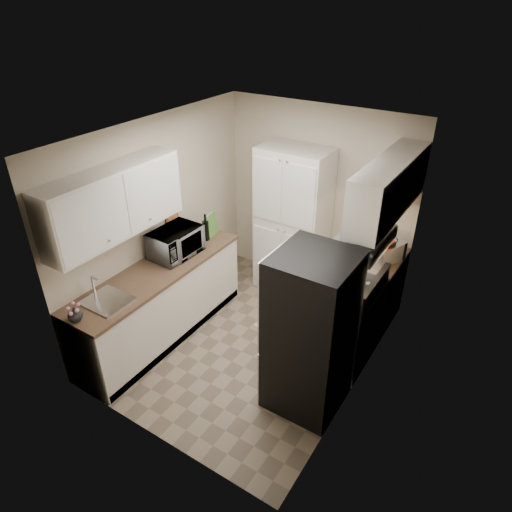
{
  "coord_description": "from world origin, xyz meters",
  "views": [
    {
      "loc": [
        2.3,
        -3.5,
        3.67
      ],
      "look_at": [
        -0.03,
        0.15,
        1.12
      ],
      "focal_mm": 32.0,
      "sensor_mm": 36.0,
      "label": 1
    }
  ],
  "objects": [
    {
      "name": "fruit_basket",
      "position": [
        1.12,
        1.11,
        1.21
      ],
      "size": [
        0.26,
        0.26,
        0.1
      ],
      "primitive_type": null,
      "rotation": [
        0.0,
        0.0,
        0.12
      ],
      "color": "#F94001",
      "rests_on": "toaster_oven"
    },
    {
      "name": "electric_range",
      "position": [
        0.97,
        0.39,
        0.48
      ],
      "size": [
        0.71,
        0.78,
        1.13
      ],
      "color": "#B7B7BC",
      "rests_on": "ground"
    },
    {
      "name": "kitchen_mat",
      "position": [
        0.14,
        0.56,
        0.01
      ],
      "size": [
        0.58,
        0.77,
        0.01
      ],
      "primitive_type": "cube",
      "rotation": [
        0.0,
        0.0,
        -0.24
      ],
      "color": "beige",
      "rests_on": "ground"
    },
    {
      "name": "room_shell",
      "position": [
        -0.02,
        -0.01,
        1.63
      ],
      "size": [
        2.64,
        3.24,
        2.52
      ],
      "color": "beige",
      "rests_on": "ground"
    },
    {
      "name": "flower_vase",
      "position": [
        -1.01,
        -1.52,
        0.99
      ],
      "size": [
        0.17,
        0.17,
        0.15
      ],
      "primitive_type": "imported",
      "rotation": [
        0.0,
        0.0,
        0.23
      ],
      "color": "silver",
      "rests_on": "countertop_left"
    },
    {
      "name": "base_cabinet_right",
      "position": [
        0.99,
        1.19,
        0.44
      ],
      "size": [
        0.6,
        0.8,
        0.88
      ],
      "primitive_type": "cube",
      "color": "silver",
      "rests_on": "ground"
    },
    {
      "name": "wine_bottle",
      "position": [
        -0.95,
        0.43,
        1.08
      ],
      "size": [
        0.08,
        0.08,
        0.32
      ],
      "primitive_type": "cylinder",
      "color": "black",
      "rests_on": "countertop_left"
    },
    {
      "name": "countertop_left",
      "position": [
        -0.99,
        -0.43,
        0.9
      ],
      "size": [
        0.63,
        2.33,
        0.04
      ],
      "primitive_type": "cube",
      "color": "brown",
      "rests_on": "base_cabinet_left"
    },
    {
      "name": "toaster_oven",
      "position": [
        1.09,
        1.13,
        1.04
      ],
      "size": [
        0.46,
        0.51,
        0.24
      ],
      "primitive_type": "cube",
      "rotation": [
        0.0,
        0.0,
        -0.34
      ],
      "color": "silver",
      "rests_on": "countertop_right"
    },
    {
      "name": "pantry_cabinet",
      "position": [
        -0.2,
        1.32,
        1.0
      ],
      "size": [
        0.9,
        0.55,
        2.0
      ],
      "primitive_type": "cube",
      "color": "silver",
      "rests_on": "ground"
    },
    {
      "name": "cutting_board",
      "position": [
        -0.96,
        0.57,
        1.07
      ],
      "size": [
        0.06,
        0.23,
        0.29
      ],
      "primitive_type": "cube",
      "rotation": [
        0.0,
        0.0,
        0.17
      ],
      "color": "#4C8A37",
      "rests_on": "countertop_left"
    },
    {
      "name": "microwave",
      "position": [
        -1.02,
        -0.05,
        1.09
      ],
      "size": [
        0.42,
        0.61,
        0.33
      ],
      "primitive_type": "imported",
      "rotation": [
        0.0,
        0.0,
        1.54
      ],
      "color": "#B5B5BA",
      "rests_on": "countertop_left"
    },
    {
      "name": "countertop_right",
      "position": [
        0.99,
        1.19,
        0.9
      ],
      "size": [
        0.63,
        0.83,
        0.04
      ],
      "primitive_type": "cube",
      "color": "brown",
      "rests_on": "base_cabinet_right"
    },
    {
      "name": "ground",
      "position": [
        0.0,
        0.0,
        0.0
      ],
      "size": [
        3.2,
        3.2,
        0.0
      ],
      "primitive_type": "plane",
      "color": "#7A6B56",
      "rests_on": "ground"
    },
    {
      "name": "refrigerator",
      "position": [
        0.94,
        -0.41,
        0.85
      ],
      "size": [
        0.7,
        0.72,
        1.7
      ],
      "primitive_type": "cube",
      "color": "#B7B7BC",
      "rests_on": "ground"
    },
    {
      "name": "base_cabinet_left",
      "position": [
        -0.99,
        -0.43,
        0.44
      ],
      "size": [
        0.6,
        2.3,
        0.88
      ],
      "primitive_type": "cube",
      "color": "silver",
      "rests_on": "ground"
    }
  ]
}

